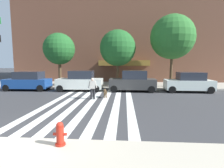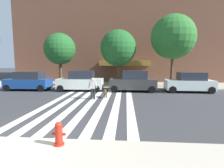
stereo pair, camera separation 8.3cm
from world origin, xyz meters
TOP-DOWN VIEW (x-y plane):
  - ground_plane at (0.00, 6.39)m, footprint 160.00×160.00m
  - sidewalk_far at (0.00, 15.79)m, footprint 80.00×6.00m
  - crosswalk_stripes at (1.18, 6.39)m, footprint 5.85×12.19m
  - apartment_block at (4.24, 27.68)m, footprint 33.33×19.19m
  - fire_hydrant at (1.48, -0.46)m, footprint 0.44×0.32m
  - parked_car_near_curb at (-6.26, 11.47)m, footprint 4.40×2.04m
  - parked_car_behind_first at (-0.87, 11.47)m, footprint 4.47×2.01m
  - parked_car_third_in_line at (4.32, 11.47)m, footprint 4.49×1.97m
  - parked_car_fourth_in_line at (9.63, 11.47)m, footprint 4.38×2.03m
  - street_tree_nearest at (-3.85, 14.01)m, footprint 3.52×3.52m
  - street_tree_middle at (2.74, 13.98)m, footprint 3.95×3.95m
  - street_tree_further at (8.63, 14.21)m, footprint 4.76×4.76m
  - pedestrian_dog_walker at (1.09, 7.43)m, footprint 0.71×0.31m
  - dog_on_leash at (1.97, 8.14)m, footprint 0.40×1.05m
  - pedestrian_bystander at (10.89, 14.17)m, footprint 0.57×0.55m

SIDE VIEW (x-z plane):
  - ground_plane at x=0.00m, z-range 0.00..0.00m
  - crosswalk_stripes at x=1.18m, z-range 0.00..0.01m
  - sidewalk_far at x=0.00m, z-range 0.00..0.15m
  - dog_on_leash at x=1.97m, z-range 0.12..0.77m
  - fire_hydrant at x=1.48m, z-range 0.14..0.90m
  - parked_car_fourth_in_line at x=9.63m, z-range -0.04..1.86m
  - pedestrian_dog_walker at x=1.09m, z-range 0.11..1.75m
  - parked_car_near_curb at x=-6.26m, z-range -0.02..1.88m
  - parked_car_behind_first at x=-0.87m, z-range -0.05..1.95m
  - parked_car_third_in_line at x=4.32m, z-range -0.06..1.97m
  - pedestrian_bystander at x=10.89m, z-range 0.26..1.90m
  - street_tree_nearest at x=-3.85m, z-range 1.34..7.28m
  - street_tree_middle at x=2.74m, z-range 1.27..7.49m
  - street_tree_further at x=8.63m, z-range 1.64..9.41m
  - apartment_block at x=4.24m, z-range 0.00..23.66m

